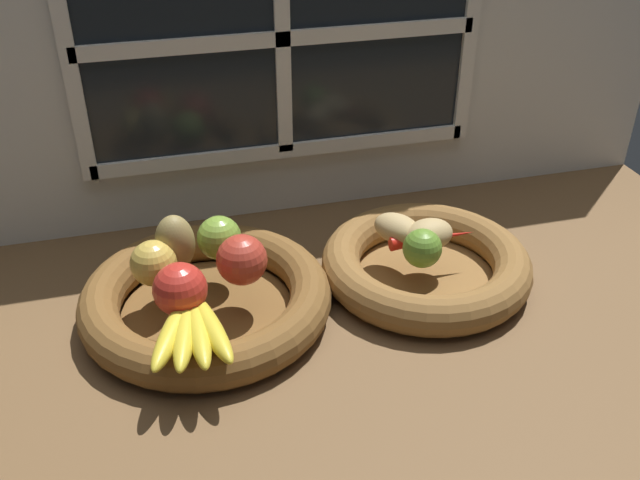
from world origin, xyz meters
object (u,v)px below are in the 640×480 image
object	(u,v)px
banana_bunch_front	(192,328)
potato_large	(429,234)
fruit_bowl_left	(206,299)
chili_pepper	(433,238)
pear_brown	(175,243)
apple_golden_left	(154,263)
potato_oblong	(398,229)
fruit_bowl_right	(426,265)
apple_red_right	(241,258)
apple_green_back	(219,238)
lime_near	(422,248)
apple_red_front	(180,289)

from	to	relation	value
banana_bunch_front	potato_large	size ratio (longest dim) A/B	2.17
fruit_bowl_left	potato_large	size ratio (longest dim) A/B	4.69
banana_bunch_front	chili_pepper	size ratio (longest dim) A/B	1.22
pear_brown	apple_golden_left	bearing A→B (deg)	-139.18
fruit_bowl_left	potato_oblong	xyz separation A→B (cm)	(29.45, 2.94, 5.23)
fruit_bowl_right	apple_red_right	distance (cm)	28.82
apple_golden_left	banana_bunch_front	bearing A→B (deg)	-74.63
fruit_bowl_left	apple_green_back	bearing A→B (deg)	60.90
potato_large	apple_golden_left	bearing A→B (deg)	178.03
potato_oblong	apple_green_back	bearing A→B (deg)	174.32
lime_near	chili_pepper	size ratio (longest dim) A/B	0.42
fruit_bowl_left	apple_red_right	world-z (taller)	apple_red_right
fruit_bowl_left	apple_green_back	xyz separation A→B (cm)	(3.09, 5.56, 6.32)
pear_brown	lime_near	world-z (taller)	pear_brown
lime_near	apple_red_right	bearing A→B (deg)	173.26
apple_red_front	apple_golden_left	xyz separation A→B (cm)	(-2.88, 7.48, -0.33)
apple_red_front	fruit_bowl_left	bearing A→B (deg)	59.62
fruit_bowl_left	potato_oblong	world-z (taller)	potato_oblong
lime_near	potato_oblong	bearing A→B (deg)	98.65
apple_golden_left	potato_oblong	bearing A→B (deg)	2.50
potato_large	lime_near	xyz separation A→B (cm)	(-2.71, -4.07, 0.55)
potato_oblong	pear_brown	bearing A→B (deg)	177.84
apple_golden_left	apple_green_back	size ratio (longest dim) A/B	1.00
fruit_bowl_left	apple_red_right	size ratio (longest dim) A/B	5.02
fruit_bowl_right	banana_bunch_front	distance (cm)	38.19
fruit_bowl_left	chili_pepper	world-z (taller)	chili_pepper
chili_pepper	fruit_bowl_right	bearing A→B (deg)	-147.41
fruit_bowl_left	lime_near	size ratio (longest dim) A/B	6.29
chili_pepper	apple_golden_left	bearing A→B (deg)	178.92
apple_green_back	potato_oblong	bearing A→B (deg)	-5.68
fruit_bowl_right	banana_bunch_front	xyz separation A→B (cm)	(-36.13, -11.56, 4.46)
fruit_bowl_right	potato_oblong	distance (cm)	7.08
chili_pepper	apple_green_back	bearing A→B (deg)	171.00
apple_red_front	potato_large	xyz separation A→B (cm)	(36.80, 6.11, -1.26)
pear_brown	chili_pepper	distance (cm)	37.78
chili_pepper	banana_bunch_front	bearing A→B (deg)	-161.88
apple_golden_left	pear_brown	bearing A→B (deg)	40.82
apple_green_back	banana_bunch_front	size ratio (longest dim) A/B	0.39
banana_bunch_front	fruit_bowl_right	bearing A→B (deg)	17.74
fruit_bowl_right	apple_green_back	bearing A→B (deg)	169.55
fruit_bowl_right	lime_near	size ratio (longest dim) A/B	5.63
apple_red_front	apple_green_back	bearing A→B (deg)	60.23
apple_green_back	banana_bunch_front	bearing A→B (deg)	-109.31
apple_golden_left	apple_green_back	distance (cm)	10.43
apple_red_right	potato_oblong	bearing A→B (deg)	9.40
pear_brown	lime_near	size ratio (longest dim) A/B	1.51
apple_red_front	potato_large	size ratio (longest dim) A/B	0.94
fruit_bowl_right	lime_near	bearing A→B (deg)	-123.69
pear_brown	potato_large	distance (cm)	36.73
apple_golden_left	apple_red_front	bearing A→B (deg)	-68.96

